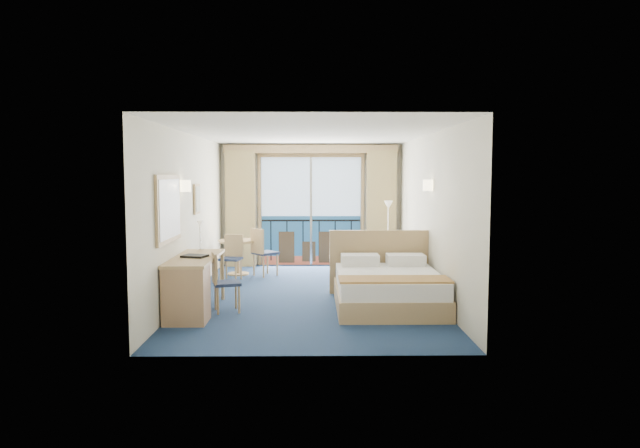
{
  "coord_description": "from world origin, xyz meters",
  "views": [
    {
      "loc": [
        0.05,
        -9.48,
        2.03
      ],
      "look_at": [
        0.17,
        0.2,
        1.18
      ],
      "focal_mm": 32.0,
      "sensor_mm": 36.0,
      "label": 1
    }
  ],
  "objects": [
    {
      "name": "sconce_left",
      "position": [
        -1.94,
        -0.6,
        1.85
      ],
      "size": [
        0.18,
        0.18,
        0.18
      ],
      "primitive_type": "cylinder",
      "color": "#FAE8AF",
      "rests_on": "room_walls"
    },
    {
      "name": "table_chair_a",
      "position": [
        -0.97,
        1.78,
        0.54
      ],
      "size": [
        0.59,
        0.59,
        0.96
      ],
      "rotation": [
        0.0,
        0.0,
        2.27
      ],
      "color": "#1E2A48",
      "rests_on": "ground"
    },
    {
      "name": "phone",
      "position": [
        1.81,
        0.72,
        0.53
      ],
      "size": [
        0.23,
        0.21,
        0.09
      ],
      "primitive_type": "cube",
      "rotation": [
        0.0,
        0.0,
        0.37
      ],
      "color": "silver",
      "rests_on": "nightstand"
    },
    {
      "name": "bed",
      "position": [
        1.19,
        -0.87,
        0.3
      ],
      "size": [
        1.73,
        2.05,
        1.09
      ],
      "color": "tan",
      "rests_on": "ground"
    },
    {
      "name": "table_chair_b",
      "position": [
        -1.51,
        1.4,
        0.49
      ],
      "size": [
        0.45,
        0.45,
        0.87
      ],
      "rotation": [
        0.0,
        0.0,
        -0.22
      ],
      "color": "#1E2A48",
      "rests_on": "ground"
    },
    {
      "name": "desk",
      "position": [
        -1.69,
        -1.65,
        0.46
      ],
      "size": [
        0.6,
        1.76,
        0.82
      ],
      "color": "tan",
      "rests_on": "ground"
    },
    {
      "name": "curtain_left",
      "position": [
        -1.55,
        3.07,
        1.28
      ],
      "size": [
        0.65,
        0.22,
        2.55
      ],
      "primitive_type": "cube",
      "color": "tan",
      "rests_on": "room_walls"
    },
    {
      "name": "desk_chair",
      "position": [
        -1.3,
        -1.18,
        0.5
      ],
      "size": [
        0.48,
        0.47,
        0.89
      ],
      "rotation": [
        0.0,
        0.0,
        1.85
      ],
      "color": "#1E2A48",
      "rests_on": "ground"
    },
    {
      "name": "room_walls",
      "position": [
        0.0,
        0.0,
        1.78
      ],
      "size": [
        4.04,
        6.54,
        2.72
      ],
      "color": "beige",
      "rests_on": "ground"
    },
    {
      "name": "folder",
      "position": [
        -1.68,
        -1.22,
        0.84
      ],
      "size": [
        0.4,
        0.35,
        0.03
      ],
      "primitive_type": "cube",
      "rotation": [
        0.0,
        0.0,
        -0.31
      ],
      "color": "black",
      "rests_on": "desk"
    },
    {
      "name": "round_table",
      "position": [
        -1.47,
        1.98,
        0.53
      ],
      "size": [
        0.78,
        0.78,
        0.71
      ],
      "color": "tan",
      "rests_on": "ground"
    },
    {
      "name": "floor_lamp",
      "position": [
        1.64,
        2.54,
        1.11
      ],
      "size": [
        0.2,
        0.2,
        1.47
      ],
      "color": "silver",
      "rests_on": "ground"
    },
    {
      "name": "pelmet",
      "position": [
        0.0,
        3.1,
        2.58
      ],
      "size": [
        3.8,
        0.25,
        0.18
      ],
      "primitive_type": "cube",
      "color": "tan",
      "rests_on": "room_walls"
    },
    {
      "name": "nightstand",
      "position": [
        1.79,
        0.68,
        0.24
      ],
      "size": [
        0.37,
        0.36,
        0.49
      ],
      "primitive_type": "cube",
      "color": "#9B7152",
      "rests_on": "ground"
    },
    {
      "name": "desk_lamp",
      "position": [
        -1.73,
        -0.56,
        1.17
      ],
      "size": [
        0.12,
        0.12,
        0.46
      ],
      "color": "silver",
      "rests_on": "desk"
    },
    {
      "name": "curtain_right",
      "position": [
        1.55,
        3.07,
        1.28
      ],
      "size": [
        0.65,
        0.22,
        2.55
      ],
      "primitive_type": "cube",
      "color": "tan",
      "rests_on": "room_walls"
    },
    {
      "name": "armchair",
      "position": [
        1.26,
        2.08,
        0.35
      ],
      "size": [
        1.03,
        1.04,
        0.69
      ],
      "primitive_type": "imported",
      "rotation": [
        0.0,
        0.0,
        3.72
      ],
      "color": "#484F57",
      "rests_on": "ground"
    },
    {
      "name": "mirror",
      "position": [
        -1.97,
        -1.5,
        1.55
      ],
      "size": [
        0.05,
        1.25,
        0.95
      ],
      "color": "tan",
      "rests_on": "room_walls"
    },
    {
      "name": "floor",
      "position": [
        0.0,
        0.0,
        0.0
      ],
      "size": [
        6.5,
        6.5,
        0.0
      ],
      "primitive_type": "plane",
      "color": "navy",
      "rests_on": "ground"
    },
    {
      "name": "wall_print",
      "position": [
        -1.97,
        0.45,
        1.6
      ],
      "size": [
        0.04,
        0.42,
        0.52
      ],
      "color": "tan",
      "rests_on": "room_walls"
    },
    {
      "name": "balcony_door",
      "position": [
        -0.01,
        3.22,
        1.14
      ],
      "size": [
        2.36,
        0.03,
        2.52
      ],
      "color": "navy",
      "rests_on": "room_walls"
    },
    {
      "name": "sconce_right",
      "position": [
        1.94,
        -0.15,
        1.85
      ],
      "size": [
        0.18,
        0.18,
        0.18
      ],
      "primitive_type": "cylinder",
      "color": "#FAE8AF",
      "rests_on": "room_walls"
    }
  ]
}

